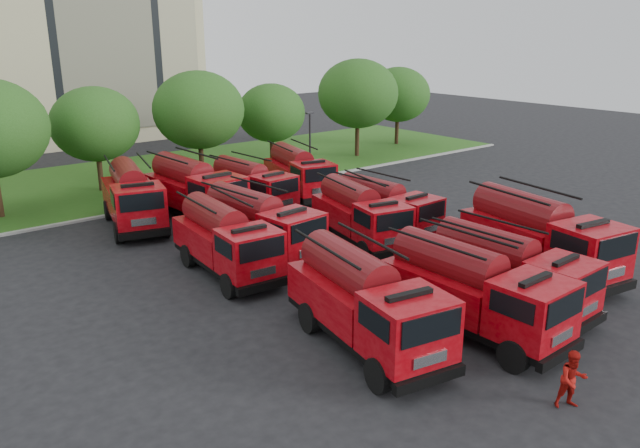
# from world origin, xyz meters

# --- Properties ---
(ground) EXTENTS (140.00, 140.00, 0.00)m
(ground) POSITION_xyz_m (0.00, 0.00, 0.00)
(ground) COLOR black
(ground) RESTS_ON ground
(lawn) EXTENTS (70.00, 16.00, 0.12)m
(lawn) POSITION_xyz_m (0.00, 26.00, 0.06)
(lawn) COLOR #245416
(lawn) RESTS_ON ground
(curb) EXTENTS (70.00, 0.30, 0.14)m
(curb) POSITION_xyz_m (0.00, 17.90, 0.07)
(curb) COLOR gray
(curb) RESTS_ON ground
(apartment_building) EXTENTS (30.00, 14.18, 25.00)m
(apartment_building) POSITION_xyz_m (2.00, 47.94, 12.50)
(apartment_building) COLOR #C6BB93
(apartment_building) RESTS_ON ground
(tree_3) EXTENTS (5.88, 5.88, 7.19)m
(tree_3) POSITION_xyz_m (-1.00, 24.00, 4.68)
(tree_3) COLOR #382314
(tree_3) RESTS_ON ground
(tree_4) EXTENTS (6.55, 6.55, 8.01)m
(tree_4) POSITION_xyz_m (6.00, 22.50, 5.22)
(tree_4) COLOR #382314
(tree_4) RESTS_ON ground
(tree_5) EXTENTS (5.46, 5.46, 6.68)m
(tree_5) POSITION_xyz_m (13.00, 23.50, 4.35)
(tree_5) COLOR #382314
(tree_5) RESTS_ON ground
(tree_6) EXTENTS (6.89, 6.89, 8.42)m
(tree_6) POSITION_xyz_m (21.00, 22.00, 5.49)
(tree_6) COLOR #382314
(tree_6) RESTS_ON ground
(tree_7) EXTENTS (6.05, 6.05, 7.39)m
(tree_7) POSITION_xyz_m (28.00, 24.00, 4.82)
(tree_7) COLOR #382314
(tree_7) RESTS_ON ground
(lamp_post_1) EXTENTS (0.60, 0.25, 5.11)m
(lamp_post_1) POSITION_xyz_m (12.00, 17.20, 2.90)
(lamp_post_1) COLOR black
(lamp_post_1) RESTS_ON ground
(fire_truck_0) EXTENTS (3.89, 7.83, 3.41)m
(fire_truck_0) POSITION_xyz_m (-1.86, -3.56, 1.72)
(fire_truck_0) COLOR black
(fire_truck_0) RESTS_ON ground
(fire_truck_1) EXTENTS (2.79, 7.39, 3.35)m
(fire_truck_1) POSITION_xyz_m (1.89, -5.27, 1.68)
(fire_truck_1) COLOR black
(fire_truck_1) RESTS_ON ground
(fire_truck_2) EXTENTS (2.72, 7.04, 3.17)m
(fire_truck_2) POSITION_xyz_m (4.68, -4.85, 1.60)
(fire_truck_2) COLOR black
(fire_truck_2) RESTS_ON ground
(fire_truck_3) EXTENTS (4.00, 8.28, 3.62)m
(fire_truck_3) POSITION_xyz_m (9.00, -3.50, 1.82)
(fire_truck_3) COLOR black
(fire_truck_3) RESTS_ON ground
(fire_truck_4) EXTENTS (3.07, 7.27, 3.22)m
(fire_truck_4) POSITION_xyz_m (-2.08, 5.49, 1.62)
(fire_truck_4) COLOR black
(fire_truck_4) RESTS_ON ground
(fire_truck_5) EXTENTS (3.20, 7.49, 3.32)m
(fire_truck_5) POSITION_xyz_m (0.25, 6.26, 1.67)
(fire_truck_5) COLOR black
(fire_truck_5) RESTS_ON ground
(fire_truck_6) EXTENTS (3.81, 7.24, 3.14)m
(fire_truck_6) POSITION_xyz_m (5.54, 4.80, 1.58)
(fire_truck_6) COLOR black
(fire_truck_6) RESTS_ON ground
(fire_truck_7) EXTENTS (2.61, 6.71, 3.02)m
(fire_truck_7) POSITION_xyz_m (7.54, 4.96, 1.52)
(fire_truck_7) COLOR black
(fire_truck_7) RESTS_ON ground
(fire_truck_8) EXTENTS (4.43, 7.99, 3.45)m
(fire_truck_8) POSITION_xyz_m (-2.44, 15.09, 1.74)
(fire_truck_8) COLOR black
(fire_truck_8) RESTS_ON ground
(fire_truck_9) EXTENTS (3.15, 7.95, 3.57)m
(fire_truck_9) POSITION_xyz_m (0.97, 14.19, 1.79)
(fire_truck_9) COLOR black
(fire_truck_9) RESTS_ON ground
(fire_truck_10) EXTENTS (2.84, 6.88, 3.06)m
(fire_truck_10) POSITION_xyz_m (4.57, 13.64, 1.54)
(fire_truck_10) COLOR black
(fire_truck_10) RESTS_ON ground
(fire_truck_11) EXTENTS (4.01, 7.45, 3.23)m
(fire_truck_11) POSITION_xyz_m (8.87, 14.47, 1.62)
(fire_truck_11) COLOR black
(fire_truck_11) RESTS_ON ground
(firefighter_0) EXTENTS (0.76, 0.71, 1.70)m
(firefighter_0) POSITION_xyz_m (6.03, -5.54, 0.00)
(firefighter_0) COLOR #9A0F0B
(firefighter_0) RESTS_ON ground
(firefighter_1) EXTENTS (1.02, 0.88, 1.83)m
(firefighter_1) POSITION_xyz_m (0.35, -10.19, 0.00)
(firefighter_1) COLOR #9A0F0B
(firefighter_1) RESTS_ON ground
(firefighter_2) EXTENTS (0.90, 1.23, 1.87)m
(firefighter_2) POSITION_xyz_m (9.15, -5.42, 0.00)
(firefighter_2) COLOR #9A0F0B
(firefighter_2) RESTS_ON ground
(firefighter_3) EXTENTS (1.03, 0.62, 1.52)m
(firefighter_3) POSITION_xyz_m (12.08, -1.58, 0.00)
(firefighter_3) COLOR #9A0F0B
(firefighter_3) RESTS_ON ground
(firefighter_4) EXTENTS (0.91, 0.91, 1.59)m
(firefighter_4) POSITION_xyz_m (-0.26, -2.61, 0.00)
(firefighter_4) COLOR black
(firefighter_4) RESTS_ON ground
(firefighter_5) EXTENTS (1.84, 0.88, 1.94)m
(firefighter_5) POSITION_xyz_m (7.62, 6.42, 0.00)
(firefighter_5) COLOR #9A0F0B
(firefighter_5) RESTS_ON ground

